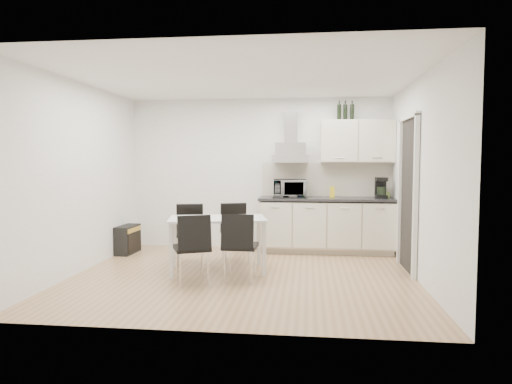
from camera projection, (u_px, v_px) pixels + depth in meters
ground at (243, 276)px, 6.07m from camera, size 4.50×4.50×0.00m
wall_back at (259, 174)px, 7.96m from camera, size 4.50×0.10×2.60m
wall_front at (211, 188)px, 3.99m from camera, size 4.50×0.10×2.60m
wall_left at (80, 178)px, 6.23m from camera, size 0.10×4.00×2.60m
wall_right at (420, 179)px, 5.72m from camera, size 0.10×4.00×2.60m
ceiling at (243, 78)px, 5.88m from camera, size 4.50×4.50×0.00m
doorway at (407, 196)px, 6.29m from camera, size 0.08×1.04×2.10m
kitchenette at (328, 203)px, 7.59m from camera, size 2.22×0.64×2.52m
dining_table at (217, 224)px, 6.27m from camera, size 1.44×1.01×0.75m
chair_far_left at (190, 234)px, 6.76m from camera, size 0.55×0.59×0.88m
chair_far_right at (235, 233)px, 6.88m from camera, size 0.57×0.61×0.88m
chair_near_left at (192, 249)px, 5.66m from camera, size 0.61×0.64×0.88m
chair_near_right at (240, 247)px, 5.78m from camera, size 0.45×0.51×0.88m
guitar_amp at (128, 239)px, 7.54m from camera, size 0.27×0.56×0.46m
floor_speaker at (238, 241)px, 7.98m from camera, size 0.16×0.14×0.26m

